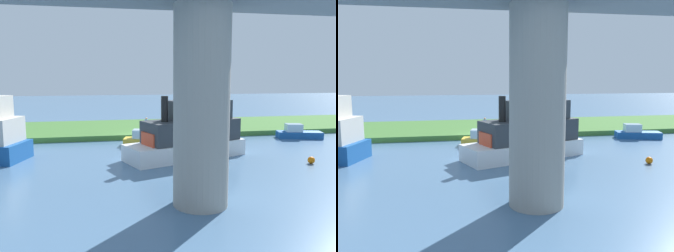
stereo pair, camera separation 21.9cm
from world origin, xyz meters
The scene contains 10 objects.
ground_plane centered at (0.00, 0.00, 0.00)m, with size 160.00×160.00×0.00m, color #4C7093.
grassy_bank centered at (0.00, -6.00, 0.25)m, with size 80.00×12.00×0.50m, color #427533.
bridge_pylon centered at (-0.33, 17.91, 4.69)m, with size 2.63×2.63×9.37m, color #9E998E.
person_on_bank centered at (-0.45, -2.28, 1.20)m, with size 0.46×0.46×1.39m.
mooring_post centered at (-7.84, -1.86, 0.93)m, with size 0.20×0.20×0.86m, color brown.
motorboat_white centered at (-2.34, 8.05, 1.75)m, with size 9.75×6.04×4.73m.
skiff_small centered at (0.24, 2.92, 0.51)m, with size 4.52×2.51×1.43m.
pontoon_yellow centered at (-15.03, 2.12, 0.51)m, with size 4.53×2.59×1.43m.
houseboat_blue centered at (-5.28, 2.62, 0.56)m, with size 4.87×2.31×1.56m.
marker_buoy centered at (-10.30, 11.69, 0.25)m, with size 0.50×0.50×0.50m, color orange.
Camera 2 is at (4.16, 33.71, 6.18)m, focal length 37.85 mm.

